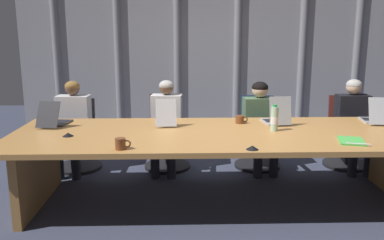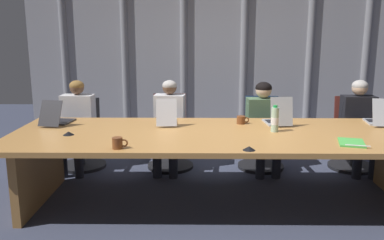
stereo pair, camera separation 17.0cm
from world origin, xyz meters
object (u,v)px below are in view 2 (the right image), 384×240
Objects in this scene: laptop_right_mid at (378,119)px; water_bottle_primary at (275,120)px; laptop_center at (278,119)px; office_chair_left_mid at (170,141)px; laptop_left_end at (58,119)px; person_right_mid at (360,121)px; person_left_end at (77,121)px; coffee_mug_near at (241,120)px; office_chair_center at (261,142)px; conference_mic_right_side at (249,148)px; coffee_mug_far at (118,143)px; spiral_notepad at (352,143)px; person_left_mid at (169,121)px; office_chair_right_mid at (352,142)px; laptop_left_mid at (167,119)px; person_center at (264,121)px; office_chair_left_end at (83,142)px; conference_mic_left_side at (68,133)px.

water_bottle_primary is (-1.21, -0.37, 0.07)m from laptop_right_mid.
laptop_center is 1.55m from office_chair_left_mid.
laptop_center is at bearing 53.39° from office_chair_left_mid.
person_right_mid is (3.60, 0.64, -0.15)m from laptop_left_end.
person_left_end is 8.31× the size of coffee_mug_near.
conference_mic_right_side is at bearing -7.37° from office_chair_center.
coffee_mug_far is 2.11m from spiral_notepad.
person_left_end reaches higher than laptop_center.
conference_mic_right_side is at bearing 31.81° from person_left_mid.
spiral_notepad is (2.10, 0.19, -0.04)m from coffee_mug_far.
office_chair_right_mid is (3.59, 0.80, -0.47)m from laptop_left_end.
person_right_mid is 10.58× the size of conference_mic_right_side.
person_center is (1.19, 0.64, -0.16)m from laptop_left_mid.
office_chair_right_mid is 2.45m from conference_mic_right_side.
office_chair_left_end is at bearing 52.15° from laptop_left_mid.
laptop_center is at bearing 68.48° from person_left_mid.
office_chair_right_mid is at bearing 99.51° from person_left_mid.
person_left_mid is 1.47m from conference_mic_left_side.
laptop_left_mid is at bearing -81.79° from laptop_left_end.
office_chair_right_mid reaches higher than office_chair_left_end.
coffee_mug_far reaches higher than coffee_mug_near.
person_right_mid reaches higher than person_center.
person_center reaches higher than laptop_center.
laptop_left_end is at bearing -79.42° from person_center.
conference_mic_right_side is at bearing 131.51° from laptop_right_mid.
person_right_mid is at bearing 21.51° from coffee_mug_near.
conference_mic_left_side is (-0.92, -1.14, 0.12)m from person_left_mid.
person_left_mid is (-0.02, 0.63, -0.16)m from laptop_left_mid.
office_chair_left_end is at bearing 85.44° from laptop_right_mid.
office_chair_left_mid is 1.20m from office_chair_center.
person_left_mid is at bearing -53.90° from laptop_left_end.
coffee_mug_far is (-1.54, -1.77, 0.46)m from office_chair_center.
spiral_notepad is (2.95, -1.43, 0.11)m from person_left_end.
office_chair_right_mid is 3.59m from person_left_end.
spiral_notepad is (1.77, -1.43, 0.11)m from person_left_mid.
coffee_mug_near is at bearing -92.75° from laptop_left_mid.
office_chair_center is at bearing 65.18° from coffee_mug_near.
person_right_mid is at bearing 30.60° from coffee_mug_far.
office_chair_left_mid is 0.82× the size of person_right_mid.
person_center is 1.01m from water_bottle_primary.
laptop_right_mid is 2.88m from coffee_mug_far.
person_center is at bearing 46.50° from coffee_mug_far.
office_chair_left_end is at bearing 65.81° from laptop_center.
water_bottle_primary is at bearing -51.61° from person_right_mid.
person_left_mid is (-1.25, 0.64, -0.17)m from laptop_center.
laptop_left_mid reaches higher than coffee_mug_near.
office_chair_left_mid reaches higher than coffee_mug_far.
laptop_left_mid is 1.07m from conference_mic_left_side.
coffee_mug_far is (-1.58, -0.97, -0.01)m from laptop_center.
person_right_mid is at bearing 95.90° from person_left_mid.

